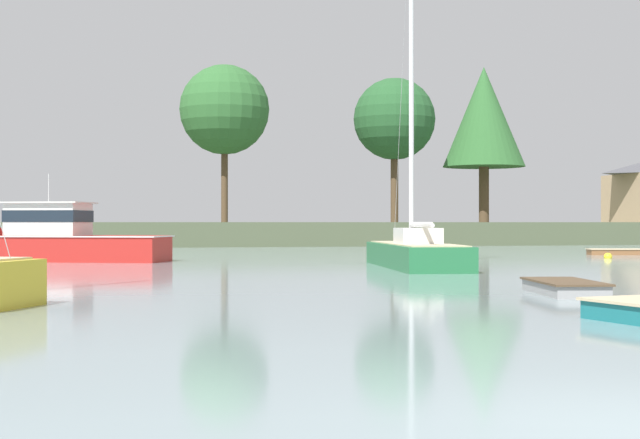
{
  "coord_description": "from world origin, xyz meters",
  "views": [
    {
      "loc": [
        -4.62,
        -7.19,
        1.68
      ],
      "look_at": [
        4.39,
        33.29,
        1.81
      ],
      "focal_mm": 53.7,
      "sensor_mm": 36.0,
      "label": 1
    }
  ],
  "objects_px": {
    "dinghy_wood": "(615,253)",
    "mooring_buoy_yellow": "(608,257)",
    "sailboat_green": "(415,259)",
    "dinghy_grey": "(565,289)",
    "cruiser_red": "(43,248)"
  },
  "relations": [
    {
      "from": "sailboat_green",
      "to": "cruiser_red",
      "type": "bearing_deg",
      "value": 147.43
    },
    {
      "from": "dinghy_wood",
      "to": "mooring_buoy_yellow",
      "type": "bearing_deg",
      "value": -123.06
    },
    {
      "from": "dinghy_wood",
      "to": "dinghy_grey",
      "type": "height_order",
      "value": "dinghy_wood"
    },
    {
      "from": "cruiser_red",
      "to": "sailboat_green",
      "type": "height_order",
      "value": "sailboat_green"
    },
    {
      "from": "mooring_buoy_yellow",
      "to": "cruiser_red",
      "type": "bearing_deg",
      "value": 174.71
    },
    {
      "from": "cruiser_red",
      "to": "mooring_buoy_yellow",
      "type": "relative_size",
      "value": 23.2
    },
    {
      "from": "dinghy_grey",
      "to": "sailboat_green",
      "type": "height_order",
      "value": "sailboat_green"
    },
    {
      "from": "dinghy_wood",
      "to": "dinghy_grey",
      "type": "xyz_separation_m",
      "value": [
        -15.21,
        -24.41,
        -0.0
      ]
    },
    {
      "from": "cruiser_red",
      "to": "dinghy_grey",
      "type": "relative_size",
      "value": 3.16
    },
    {
      "from": "dinghy_grey",
      "to": "sailboat_green",
      "type": "distance_m",
      "value": 13.63
    },
    {
      "from": "cruiser_red",
      "to": "dinghy_grey",
      "type": "xyz_separation_m",
      "value": [
        13.17,
        -22.54,
        -0.47
      ]
    },
    {
      "from": "cruiser_red",
      "to": "sailboat_green",
      "type": "bearing_deg",
      "value": -32.57
    },
    {
      "from": "dinghy_wood",
      "to": "mooring_buoy_yellow",
      "type": "xyz_separation_m",
      "value": [
        -2.76,
        -4.24,
        -0.05
      ]
    },
    {
      "from": "dinghy_wood",
      "to": "sailboat_green",
      "type": "xyz_separation_m",
      "value": [
        -14.38,
        -10.81,
        0.2
      ]
    },
    {
      "from": "sailboat_green",
      "to": "dinghy_grey",
      "type": "bearing_deg",
      "value": -93.48
    }
  ]
}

